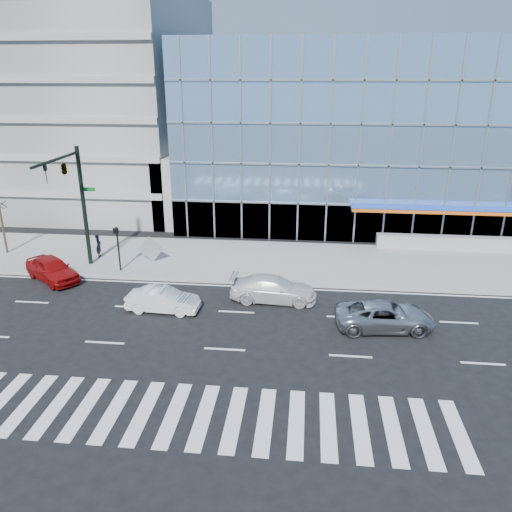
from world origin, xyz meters
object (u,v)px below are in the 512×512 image
(red_sedan, at_px, (52,269))
(tilted_panel, at_px, (151,249))
(white_sedan, at_px, (163,300))
(pedestrian, at_px, (99,246))
(white_suv, at_px, (273,289))
(silver_suv, at_px, (385,316))
(traffic_signal, at_px, (70,181))
(ped_signal_post, at_px, (118,242))

(red_sedan, bearing_deg, tilted_panel, -20.23)
(white_sedan, bearing_deg, tilted_panel, 24.46)
(pedestrian, height_order, tilted_panel, tilted_panel)
(white_suv, distance_m, tilted_panel, 10.21)
(red_sedan, bearing_deg, silver_suv, -65.61)
(white_suv, height_order, tilted_panel, tilted_panel)
(traffic_signal, distance_m, red_sedan, 5.71)
(white_suv, bearing_deg, pedestrian, 68.17)
(silver_suv, distance_m, pedestrian, 20.64)
(ped_signal_post, xyz_separation_m, pedestrian, (-2.42, 2.43, -1.17))
(red_sedan, bearing_deg, ped_signal_post, -29.78)
(silver_suv, height_order, white_sedan, silver_suv)
(white_sedan, xyz_separation_m, red_sedan, (-8.25, 3.53, 0.10))
(red_sedan, bearing_deg, traffic_signal, -8.73)
(white_sedan, bearing_deg, pedestrian, 44.37)
(red_sedan, relative_size, pedestrian, 2.74)
(traffic_signal, bearing_deg, ped_signal_post, 8.52)
(traffic_signal, xyz_separation_m, pedestrian, (0.08, 2.80, -5.19))
(white_suv, relative_size, pedestrian, 3.05)
(traffic_signal, xyz_separation_m, white_sedan, (6.93, -4.85, -5.50))
(white_suv, height_order, pedestrian, pedestrian)
(pedestrian, bearing_deg, red_sedan, 150.36)
(traffic_signal, xyz_separation_m, tilted_panel, (4.07, 2.25, -5.10))
(white_suv, relative_size, white_sedan, 1.25)
(tilted_panel, bearing_deg, red_sedan, -145.09)
(ped_signal_post, bearing_deg, tilted_panel, 49.91)
(pedestrian, distance_m, tilted_panel, 4.03)
(silver_suv, relative_size, white_sedan, 1.27)
(red_sedan, distance_m, tilted_panel, 6.47)
(traffic_signal, height_order, pedestrian, traffic_signal)
(ped_signal_post, distance_m, pedestrian, 3.62)
(white_suv, xyz_separation_m, white_sedan, (-6.00, -2.02, -0.06))
(white_sedan, bearing_deg, white_suv, -68.86)
(silver_suv, xyz_separation_m, white_sedan, (-12.00, 0.74, -0.04))
(ped_signal_post, relative_size, white_suv, 0.60)
(pedestrian, bearing_deg, silver_suv, -124.89)
(silver_suv, distance_m, red_sedan, 20.69)
(ped_signal_post, bearing_deg, silver_suv, -19.96)
(white_sedan, height_order, red_sedan, red_sedan)
(silver_suv, bearing_deg, ped_signal_post, 64.48)
(ped_signal_post, bearing_deg, traffic_signal, -171.48)
(pedestrian, bearing_deg, ped_signal_post, -146.01)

